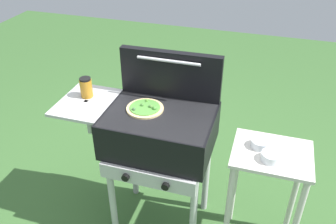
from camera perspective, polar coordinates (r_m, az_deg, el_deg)
ground_plane at (r=2.66m, az=-1.07°, el=-16.73°), size 8.00×8.00×0.00m
grill at (r=2.14m, az=-1.67°, el=-3.47°), size 0.96×0.53×0.90m
grill_lid_open at (r=2.16m, az=0.41°, el=6.09°), size 0.63×0.09×0.30m
pizza_veggie at (r=2.10m, az=-3.70°, el=0.63°), size 0.22×0.22×0.04m
sauce_jar at (r=2.26m, az=-13.06°, el=3.87°), size 0.08×0.08×0.13m
prep_table at (r=2.21m, az=15.60°, el=-10.76°), size 0.44×0.36×0.77m
topping_bowl_near at (r=2.00m, az=16.26°, el=-6.99°), size 0.11×0.11×0.04m
topping_bowl_far at (r=2.08m, az=14.66°, el=-4.95°), size 0.11×0.11×0.04m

